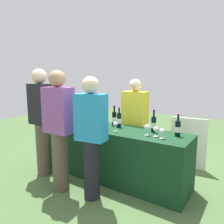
% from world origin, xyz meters
% --- Properties ---
extents(ground_plane, '(12.00, 12.00, 0.00)m').
position_xyz_m(ground_plane, '(0.00, 0.00, 0.00)').
color(ground_plane, '#476638').
extents(tasting_table, '(2.36, 0.64, 0.79)m').
position_xyz_m(tasting_table, '(0.00, 0.00, 0.40)').
color(tasting_table, '#14381E').
rests_on(tasting_table, ground_plane).
extents(wine_bottle_0, '(0.07, 0.07, 0.32)m').
position_xyz_m(wine_bottle_0, '(-0.07, 0.16, 0.91)').
color(wine_bottle_0, black).
rests_on(wine_bottle_0, tasting_table).
extents(wine_bottle_1, '(0.07, 0.07, 0.31)m').
position_xyz_m(wine_bottle_1, '(0.06, 0.11, 0.91)').
color(wine_bottle_1, black).
rests_on(wine_bottle_1, tasting_table).
extents(wine_bottle_2, '(0.07, 0.07, 0.32)m').
position_xyz_m(wine_bottle_2, '(0.62, 0.14, 0.91)').
color(wine_bottle_2, black).
rests_on(wine_bottle_2, tasting_table).
extents(wine_bottle_3, '(0.07, 0.07, 0.30)m').
position_xyz_m(wine_bottle_3, '(0.97, 0.11, 0.90)').
color(wine_bottle_3, black).
rests_on(wine_bottle_3, tasting_table).
extents(wine_glass_0, '(0.07, 0.07, 0.13)m').
position_xyz_m(wine_glass_0, '(-0.68, -0.11, 0.89)').
color(wine_glass_0, silver).
rests_on(wine_glass_0, tasting_table).
extents(wine_glass_1, '(0.06, 0.06, 0.13)m').
position_xyz_m(wine_glass_1, '(-0.08, -0.10, 0.89)').
color(wine_glass_1, silver).
rests_on(wine_glass_1, tasting_table).
extents(wine_glass_2, '(0.06, 0.06, 0.14)m').
position_xyz_m(wine_glass_2, '(0.15, -0.13, 0.90)').
color(wine_glass_2, silver).
rests_on(wine_glass_2, tasting_table).
extents(wine_glass_3, '(0.07, 0.07, 0.15)m').
position_xyz_m(wine_glass_3, '(0.61, -0.07, 0.90)').
color(wine_glass_3, silver).
rests_on(wine_glass_3, tasting_table).
extents(wine_glass_4, '(0.07, 0.07, 0.13)m').
position_xyz_m(wine_glass_4, '(0.73, -0.07, 0.89)').
color(wine_glass_4, silver).
rests_on(wine_glass_4, tasting_table).
extents(wine_glass_5, '(0.07, 0.07, 0.13)m').
position_xyz_m(wine_glass_5, '(0.84, -0.11, 0.89)').
color(wine_glass_5, silver).
rests_on(wine_glass_5, tasting_table).
extents(server_pouring, '(0.41, 0.24, 1.54)m').
position_xyz_m(server_pouring, '(0.12, 0.50, 0.82)').
color(server_pouring, black).
rests_on(server_pouring, ground_plane).
extents(guest_0, '(0.38, 0.23, 1.69)m').
position_xyz_m(guest_0, '(-0.98, -0.52, 0.93)').
color(guest_0, brown).
rests_on(guest_0, ground_plane).
extents(guest_1, '(0.41, 0.24, 1.66)m').
position_xyz_m(guest_1, '(-0.39, -0.70, 0.90)').
color(guest_1, brown).
rests_on(guest_1, ground_plane).
extents(guest_2, '(0.41, 0.26, 1.58)m').
position_xyz_m(guest_2, '(0.11, -0.63, 0.86)').
color(guest_2, black).
rests_on(guest_2, ground_plane).
extents(menu_board, '(0.60, 0.08, 0.88)m').
position_xyz_m(menu_board, '(0.89, 1.04, 0.44)').
color(menu_board, white).
rests_on(menu_board, ground_plane).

